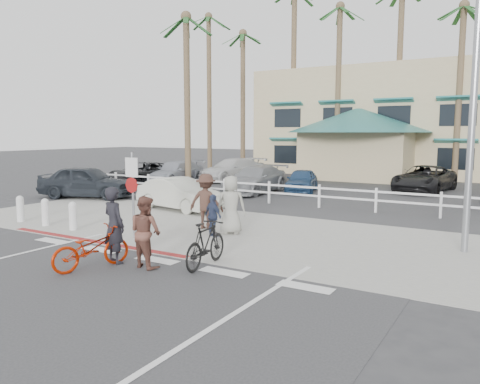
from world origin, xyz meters
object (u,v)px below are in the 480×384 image
Objects in this scene: sign_post at (133,191)px; car_red_compact at (87,182)px; bike_black at (206,244)px; bike_red at (91,248)px; car_white_sedan at (179,194)px.

sign_post is 9.79m from car_red_compact.
sign_post is 1.58× the size of bike_black.
sign_post is 4.02m from bike_black.
bike_black is at bearing -128.80° from bike_red.
sign_post is 0.62× the size of car_red_compact.
car_red_compact is at bearing -35.39° from bike_black.
sign_post is 5.36m from car_white_sedan.
bike_red is 8.58m from car_white_sedan.
bike_black is 0.46× the size of car_white_sedan.
bike_red is 1.03× the size of bike_black.
sign_post reaches higher than car_red_compact.
car_white_sedan is (-5.77, 6.26, 0.11)m from bike_black.
bike_red is at bearing 29.20° from bike_black.
car_red_compact is (-8.19, 5.33, -0.65)m from sign_post.
car_white_sedan is (-3.58, 7.79, 0.16)m from bike_red.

